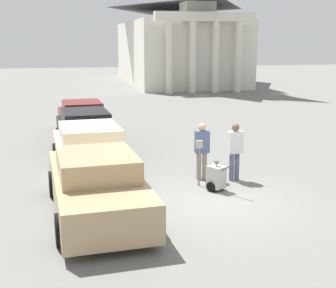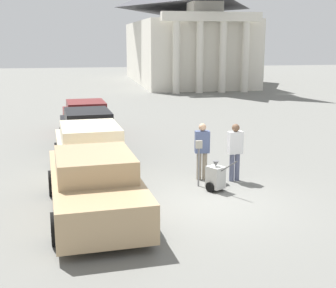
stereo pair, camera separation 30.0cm
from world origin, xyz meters
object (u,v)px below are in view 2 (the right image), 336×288
at_px(parked_car_black, 88,133).
at_px(parked_car_maroon, 86,120).
at_px(parking_meter, 199,154).
at_px(equipment_cart, 216,177).
at_px(parked_car_tan, 94,185).
at_px(church, 185,27).
at_px(person_worker, 202,148).
at_px(person_supervisor, 235,149).
at_px(parked_car_cream, 90,153).

bearing_deg(parked_car_black, parked_car_maroon, 86.07).
distance_m(parking_meter, equipment_cart, 0.80).
relative_size(parked_car_tan, church, 0.24).
bearing_deg(person_worker, person_supervisor, 167.21).
height_order(person_supervisor, church, church).
distance_m(parking_meter, person_worker, 0.66).
bearing_deg(parked_car_black, church, 66.21).
xyz_separation_m(parked_car_black, church, (9.83, 27.21, 4.43)).
xyz_separation_m(parked_car_maroon, person_worker, (3.19, -7.25, 0.27)).
relative_size(parked_car_black, parking_meter, 3.98).
bearing_deg(parking_meter, parked_car_cream, 153.14).
height_order(parked_car_tan, parked_car_cream, parked_car_cream).
xyz_separation_m(person_worker, equipment_cart, (0.09, -1.10, -0.57)).
height_order(parked_car_cream, person_supervisor, person_supervisor).
bearing_deg(equipment_cart, church, 49.20).
bearing_deg(person_supervisor, parked_car_tan, 17.98).
bearing_deg(parked_car_cream, parking_meter, -30.79).
distance_m(parked_car_black, parking_meter, 5.50).
relative_size(parked_car_black, person_worker, 3.11).
relative_size(parked_car_tan, person_supervisor, 3.09).
distance_m(parked_car_maroon, person_worker, 7.92).
bearing_deg(church, parked_car_maroon, -112.26).
height_order(parked_car_cream, parked_car_black, parked_car_cream).
height_order(parked_car_tan, equipment_cart, parked_car_tan).
relative_size(parked_car_black, person_supervisor, 3.10).
bearing_deg(parking_meter, church, 77.79).
xyz_separation_m(person_worker, church, (6.63, 31.25, 4.20)).
height_order(parked_car_tan, person_worker, person_worker).
relative_size(person_supervisor, equipment_cart, 1.69).
relative_size(parked_car_tan, parking_meter, 3.97).
height_order(parked_car_maroon, equipment_cart, parked_car_maroon).
bearing_deg(person_worker, parked_car_black, -46.04).
distance_m(person_supervisor, church, 32.34).
xyz_separation_m(parked_car_tan, parked_car_cream, (0.00, 3.07, 0.04)).
xyz_separation_m(parking_meter, person_supervisor, (1.16, 0.30, 0.04)).
bearing_deg(parked_car_tan, parked_car_black, 86.07).
height_order(parked_car_maroon, parking_meter, parked_car_maroon).
bearing_deg(parked_car_maroon, person_worker, -70.16).
height_order(parking_meter, person_worker, person_worker).
height_order(person_worker, person_supervisor, person_supervisor).
xyz_separation_m(parked_car_cream, church, (9.83, 30.37, 4.41)).
bearing_deg(person_supervisor, parked_car_black, -53.44).
bearing_deg(parked_car_maroon, church, 63.80).
bearing_deg(parking_meter, parked_car_tan, -151.67).
height_order(parked_car_black, parked_car_maroon, parked_car_black).
distance_m(person_worker, person_supervisor, 0.95).
bearing_deg(equipment_cart, parked_car_maroon, 82.12).
distance_m(parked_car_black, equipment_cart, 6.10).
xyz_separation_m(person_supervisor, church, (5.73, 31.55, 4.19)).
xyz_separation_m(parked_car_maroon, equipment_cart, (3.28, -8.34, -0.30)).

